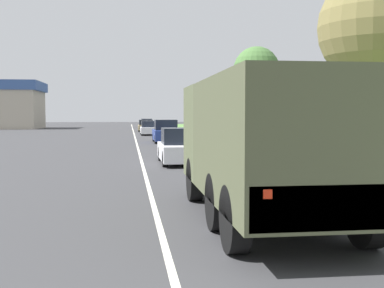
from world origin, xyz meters
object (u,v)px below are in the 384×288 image
object	(u,v)px
military_truck	(264,140)
car_nearest_ahead	(180,147)
car_third_ahead	(150,128)
car_second_ahead	(166,132)
car_farthest_ahead	(147,124)
car_fourth_ahead	(146,126)

from	to	relation	value
military_truck	car_nearest_ahead	bearing A→B (deg)	92.30
car_nearest_ahead	car_third_ahead	size ratio (longest dim) A/B	0.84
military_truck	car_third_ahead	bearing A→B (deg)	90.68
car_second_ahead	car_farthest_ahead	size ratio (longest dim) A/B	0.96
car_second_ahead	car_farthest_ahead	bearing A→B (deg)	89.95
car_nearest_ahead	car_farthest_ahead	world-z (taller)	car_nearest_ahead
car_second_ahead	car_farthest_ahead	xyz separation A→B (m)	(0.04, 39.42, -0.12)
car_farthest_ahead	car_second_ahead	bearing A→B (deg)	-90.05
car_second_ahead	car_farthest_ahead	distance (m)	39.42
military_truck	car_second_ahead	distance (m)	26.46
military_truck	car_second_ahead	world-z (taller)	military_truck
car_third_ahead	car_fourth_ahead	size ratio (longest dim) A/B	1.10
car_third_ahead	car_farthest_ahead	xyz separation A→B (m)	(0.60, 26.23, -0.02)
military_truck	car_farthest_ahead	distance (m)	65.88
car_second_ahead	military_truck	bearing A→B (deg)	-90.20
car_fourth_ahead	car_third_ahead	bearing A→B (deg)	-89.46
car_nearest_ahead	car_second_ahead	distance (m)	15.30
car_nearest_ahead	car_second_ahead	world-z (taller)	car_second_ahead
car_nearest_ahead	car_second_ahead	bearing A→B (deg)	87.98
military_truck	car_second_ahead	xyz separation A→B (m)	(0.09, 26.45, -0.84)
car_second_ahead	car_third_ahead	bearing A→B (deg)	92.45
car_nearest_ahead	car_fourth_ahead	distance (m)	38.27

